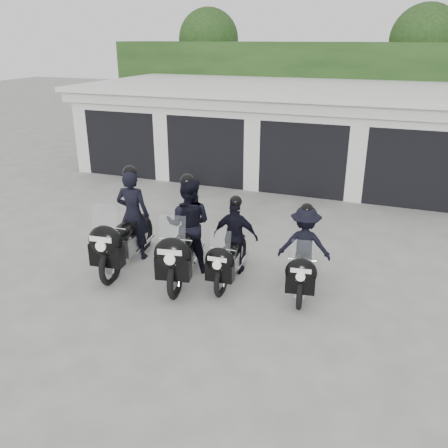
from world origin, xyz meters
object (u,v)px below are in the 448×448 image
(police_bike_c, at_px, (233,243))
(police_bike_d, at_px, (304,252))
(police_bike_a, at_px, (127,227))
(police_bike_b, at_px, (186,233))

(police_bike_c, xyz_separation_m, police_bike_d, (1.38, 0.10, -0.00))
(police_bike_a, relative_size, police_bike_b, 1.02)
(police_bike_b, bearing_deg, police_bike_d, -3.72)
(police_bike_a, distance_m, police_bike_d, 3.65)
(police_bike_a, height_order, police_bike_b, police_bike_a)
(police_bike_b, bearing_deg, police_bike_c, 1.03)
(police_bike_a, bearing_deg, police_bike_c, 0.37)
(police_bike_a, xyz_separation_m, police_bike_d, (3.63, 0.36, -0.12))
(police_bike_b, height_order, police_bike_d, police_bike_b)
(police_bike_c, height_order, police_bike_d, police_bike_c)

